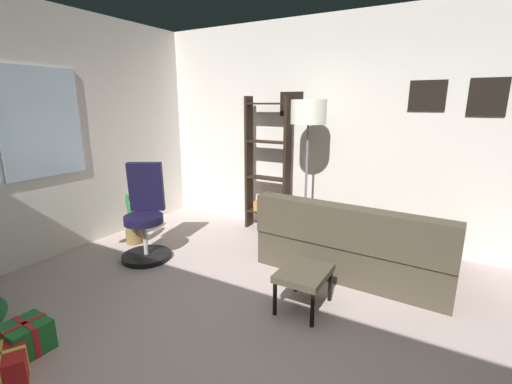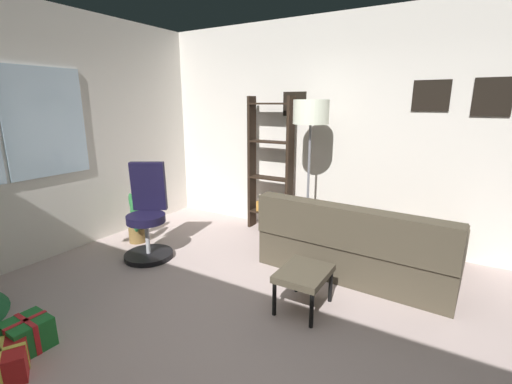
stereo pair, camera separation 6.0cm
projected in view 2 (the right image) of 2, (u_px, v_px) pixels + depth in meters
The scene contains 11 objects.
ground_plane at pixel (261, 340), 2.79m from camera, with size 4.71×5.75×0.10m, color #B8A39E.
wall_back_with_windows at pixel (33, 136), 3.87m from camera, with size 4.71×0.12×2.85m.
wall_right_with_frames at pixel (358, 132), 4.42m from camera, with size 0.12×5.75×2.85m.
couch at pixel (371, 246), 3.78m from camera, with size 1.58×2.05×0.81m.
footstool at pixel (304, 275), 3.07m from camera, with size 0.51×0.40×0.37m.
gift_box_red at pixel (2, 363), 2.34m from camera, with size 0.41×0.42×0.20m.
gift_box_green at pixel (28, 334), 2.61m from camera, with size 0.29×0.29×0.24m.
office_chair at pixel (148, 221), 4.11m from camera, with size 0.60×0.58×1.12m.
bookshelf at pixel (271, 173), 4.90m from camera, with size 0.18×0.64×1.87m.
floor_lamp at pixel (311, 120), 4.11m from camera, with size 0.42×0.42×1.82m.
potted_plant at pixel (138, 220), 4.61m from camera, with size 0.45×0.42×0.64m.
Camera 2 is at (-2.09, -1.21, 1.78)m, focal length 24.62 mm.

